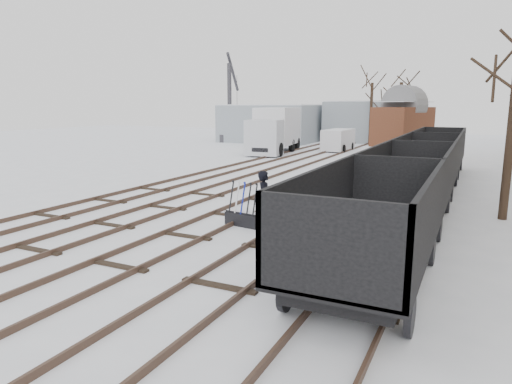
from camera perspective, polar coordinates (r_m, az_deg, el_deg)
ground at (r=14.50m, az=-8.89°, el=-5.54°), size 120.00×120.00×0.00m
tracks at (r=26.61m, az=8.08°, el=2.12°), size 13.90×52.00×0.16m
shed_left at (r=51.87m, az=2.00°, el=8.61°), size 10.00×8.00×4.10m
shed_right at (r=52.80m, az=12.87°, el=8.61°), size 7.00×6.00×4.50m
ground_frame at (r=15.54m, az=-1.60°, el=-3.22°), size 1.35×0.64×1.49m
worker at (r=15.15m, az=1.08°, el=-0.94°), size 0.71×0.83×1.93m
freight_wagon_a at (r=10.63m, az=14.00°, el=-6.17°), size 2.58×6.44×2.63m
freight_wagon_b at (r=16.78m, az=18.58°, el=-0.21°), size 2.58×6.44×2.63m
freight_wagon_c at (r=23.07m, az=20.68°, el=2.54°), size 2.58×6.44×2.63m
freight_wagon_d at (r=29.41m, az=21.89°, el=4.10°), size 2.58×6.44×2.63m
box_van_wagon at (r=37.52m, az=17.91°, el=7.96°), size 4.48×6.26×4.31m
lorry at (r=39.37m, az=2.34°, el=7.79°), size 3.51×8.67×3.83m
panel_van at (r=41.69m, az=10.23°, el=6.46°), size 2.01×4.39×1.91m
crane at (r=51.11m, az=-3.18°, el=9.10°), size 2.37×5.72×9.57m
tree_near at (r=18.30m, az=29.29°, el=6.66°), size 0.30×0.30×6.32m
tree_far_left at (r=48.73m, az=14.16°, el=9.42°), size 0.30×0.30×6.26m
tree_far_right at (r=43.60m, az=17.50°, el=8.98°), size 0.30×0.30×6.04m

